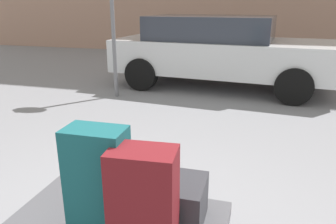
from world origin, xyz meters
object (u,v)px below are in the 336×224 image
object	(u,v)px
suitcase_teal_rear_left	(98,185)
parked_car	(219,50)
no_parking_sign	(113,17)
duffel_bag_charcoal_stacked_top	(157,198)
suitcase_maroon_center	(144,205)

from	to	relation	value
suitcase_teal_rear_left	parked_car	size ratio (longest dim) A/B	0.15
no_parking_sign	parked_car	bearing A→B (deg)	37.15
duffel_bag_charcoal_stacked_top	parked_car	bearing A→B (deg)	92.26
no_parking_sign	duffel_bag_charcoal_stacked_top	bearing A→B (deg)	-61.77
suitcase_teal_rear_left	duffel_bag_charcoal_stacked_top	size ratio (longest dim) A/B	1.13
suitcase_teal_rear_left	parked_car	distance (m)	5.27
suitcase_teal_rear_left	suitcase_maroon_center	size ratio (longest dim) A/B	1.08
duffel_bag_charcoal_stacked_top	suitcase_teal_rear_left	bearing A→B (deg)	-138.26
suitcase_teal_rear_left	suitcase_maroon_center	world-z (taller)	suitcase_teal_rear_left
suitcase_maroon_center	no_parking_sign	world-z (taller)	no_parking_sign
suitcase_teal_rear_left	duffel_bag_charcoal_stacked_top	world-z (taller)	suitcase_teal_rear_left
no_parking_sign	suitcase_teal_rear_left	bearing A→B (deg)	-66.43
parked_car	no_parking_sign	world-z (taller)	no_parking_sign
duffel_bag_charcoal_stacked_top	no_parking_sign	size ratio (longest dim) A/B	0.26
suitcase_maroon_center	no_parking_sign	xyz separation A→B (m)	(-2.03, 4.05, 0.78)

